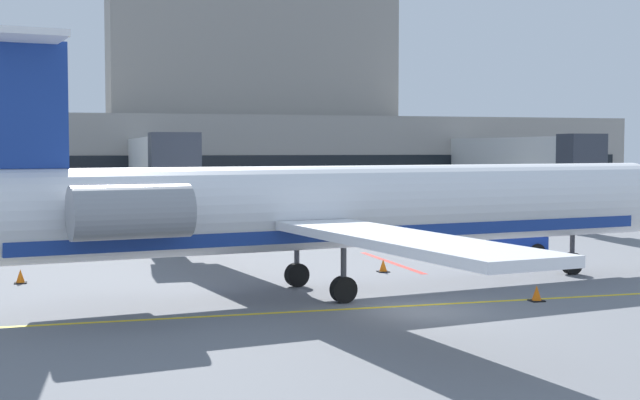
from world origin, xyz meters
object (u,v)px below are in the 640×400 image
Objects in this scene: baggage_tug at (520,237)px; belt_loader at (60,232)px; regional_jet at (338,208)px; fuel_tank at (545,207)px.

belt_loader is at bearing 157.29° from baggage_tug.
regional_jet reaches higher than fuel_tank.
regional_jet is at bearing -134.04° from fuel_tank.
regional_jet is 14.52m from baggage_tug.
fuel_tank reaches higher than belt_loader.
fuel_tank is (9.40, 13.74, 0.38)m from baggage_tug.
baggage_tug is (11.80, 8.18, -2.15)m from regional_jet.
fuel_tank is at bearing 8.75° from belt_loader.
fuel_tank is (21.21, 21.93, -1.77)m from regional_jet.
baggage_tug reaches higher than belt_loader.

